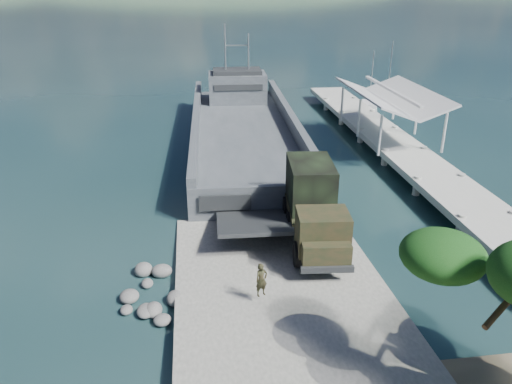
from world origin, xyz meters
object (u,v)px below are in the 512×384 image
military_truck (314,205)px  landing_craft (244,137)px  sailboat_far (388,96)px  pier (392,135)px  sailboat_near (369,108)px  soldier (261,287)px

military_truck → landing_craft: bearing=100.9°
military_truck → sailboat_far: 38.39m
pier → military_truck: (-10.40, -14.60, 0.85)m
pier → sailboat_near: sailboat_near is taller
pier → military_truck: pier is taller
soldier → sailboat_near: 38.18m
landing_craft → sailboat_far: size_ratio=4.96×
pier → sailboat_far: 20.76m
pier → soldier: bearing=-124.8°
landing_craft → soldier: (-1.89, -23.76, 0.44)m
pier → landing_craft: (-12.23, 3.45, -0.75)m
soldier → sailboat_far: bearing=39.1°
military_truck → sailboat_far: size_ratio=1.21×
sailboat_far → military_truck: bearing=-138.4°
pier → military_truck: size_ratio=5.10×
military_truck → soldier: bearing=-118.1°
soldier → pier: bearing=32.7°
pier → sailboat_near: 14.20m
pier → sailboat_near: size_ratio=6.44×
landing_craft → sailboat_near: bearing=36.8°
landing_craft → soldier: bearing=-92.1°
landing_craft → sailboat_far: (19.60, 15.92, -0.47)m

